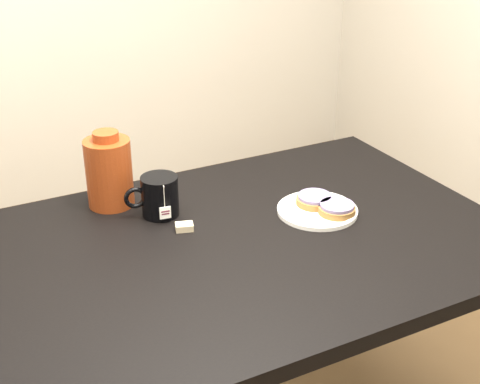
{
  "coord_description": "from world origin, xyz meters",
  "views": [
    {
      "loc": [
        -0.64,
        -1.28,
        1.59
      ],
      "look_at": [
        0.09,
        0.13,
        0.81
      ],
      "focal_mm": 50.0,
      "sensor_mm": 36.0,
      "label": 1
    }
  ],
  "objects_px": {
    "table": "(231,271)",
    "mug": "(159,196)",
    "plate": "(317,210)",
    "bagel_front": "(337,209)",
    "bagel_package": "(109,172)",
    "bagel_back": "(315,200)",
    "teabag_pouch": "(184,227)"
  },
  "relations": [
    {
      "from": "table",
      "to": "bagel_front",
      "type": "height_order",
      "value": "bagel_front"
    },
    {
      "from": "bagel_back",
      "to": "bagel_package",
      "type": "distance_m",
      "value": 0.56
    },
    {
      "from": "bagel_back",
      "to": "teabag_pouch",
      "type": "distance_m",
      "value": 0.37
    },
    {
      "from": "bagel_back",
      "to": "bagel_front",
      "type": "relative_size",
      "value": 0.89
    },
    {
      "from": "table",
      "to": "mug",
      "type": "relative_size",
      "value": 9.26
    },
    {
      "from": "mug",
      "to": "plate",
      "type": "bearing_deg",
      "value": -17.63
    },
    {
      "from": "bagel_back",
      "to": "mug",
      "type": "height_order",
      "value": "mug"
    },
    {
      "from": "table",
      "to": "bagel_back",
      "type": "distance_m",
      "value": 0.31
    },
    {
      "from": "bagel_front",
      "to": "mug",
      "type": "distance_m",
      "value": 0.47
    },
    {
      "from": "table",
      "to": "mug",
      "type": "distance_m",
      "value": 0.28
    },
    {
      "from": "bagel_back",
      "to": "teabag_pouch",
      "type": "relative_size",
      "value": 2.77
    },
    {
      "from": "table",
      "to": "plate",
      "type": "xyz_separation_m",
      "value": [
        0.28,
        0.04,
        0.09
      ]
    },
    {
      "from": "table",
      "to": "mug",
      "type": "height_order",
      "value": "mug"
    },
    {
      "from": "plate",
      "to": "bagel_package",
      "type": "bearing_deg",
      "value": 147.37
    },
    {
      "from": "plate",
      "to": "bagel_back",
      "type": "bearing_deg",
      "value": 73.64
    },
    {
      "from": "bagel_front",
      "to": "teabag_pouch",
      "type": "bearing_deg",
      "value": 162.64
    },
    {
      "from": "bagel_front",
      "to": "bagel_package",
      "type": "bearing_deg",
      "value": 145.45
    },
    {
      "from": "plate",
      "to": "bagel_back",
      "type": "relative_size",
      "value": 1.73
    },
    {
      "from": "table",
      "to": "bagel_front",
      "type": "xyz_separation_m",
      "value": [
        0.31,
        -0.01,
        0.11
      ]
    },
    {
      "from": "bagel_front",
      "to": "mug",
      "type": "relative_size",
      "value": 0.92
    },
    {
      "from": "plate",
      "to": "mug",
      "type": "height_order",
      "value": "mug"
    },
    {
      "from": "teabag_pouch",
      "to": "bagel_package",
      "type": "xyz_separation_m",
      "value": [
        -0.12,
        0.23,
        0.09
      ]
    },
    {
      "from": "bagel_back",
      "to": "mug",
      "type": "xyz_separation_m",
      "value": [
        -0.39,
        0.16,
        0.03
      ]
    },
    {
      "from": "teabag_pouch",
      "to": "bagel_back",
      "type": "bearing_deg",
      "value": -7.75
    },
    {
      "from": "bagel_back",
      "to": "bagel_package",
      "type": "xyz_separation_m",
      "value": [
        -0.48,
        0.28,
        0.07
      ]
    },
    {
      "from": "table",
      "to": "plate",
      "type": "bearing_deg",
      "value": 7.2
    },
    {
      "from": "bagel_back",
      "to": "bagel_front",
      "type": "bearing_deg",
      "value": -71.71
    },
    {
      "from": "table",
      "to": "teabag_pouch",
      "type": "height_order",
      "value": "teabag_pouch"
    },
    {
      "from": "bagel_front",
      "to": "bagel_package",
      "type": "xyz_separation_m",
      "value": [
        -0.51,
        0.35,
        0.07
      ]
    },
    {
      "from": "bagel_back",
      "to": "mug",
      "type": "distance_m",
      "value": 0.42
    },
    {
      "from": "bagel_back",
      "to": "mug",
      "type": "bearing_deg",
      "value": 157.89
    },
    {
      "from": "bagel_front",
      "to": "teabag_pouch",
      "type": "relative_size",
      "value": 3.1
    }
  ]
}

